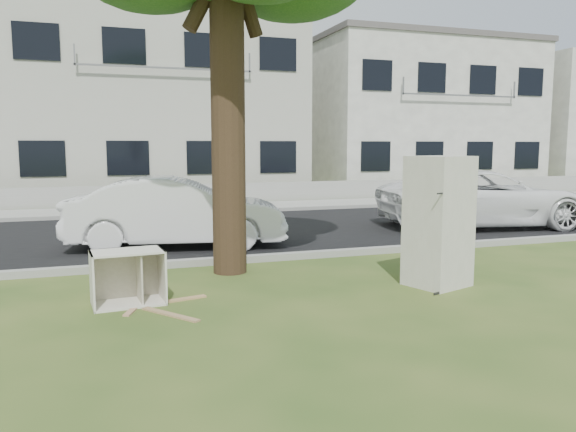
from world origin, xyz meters
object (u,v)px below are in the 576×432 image
object	(u,v)px
car_center	(177,212)
car_right	(483,198)
fridge	(438,221)
cabinet	(128,277)

from	to	relation	value
car_center	car_right	bearing A→B (deg)	-77.00
fridge	cabinet	bearing A→B (deg)	155.73
fridge	cabinet	world-z (taller)	fridge
car_center	car_right	xyz separation A→B (m)	(7.66, 0.41, 0.01)
cabinet	car_right	xyz separation A→B (m)	(8.81, 4.35, 0.37)
car_right	car_center	bearing A→B (deg)	102.34
fridge	car_center	bearing A→B (deg)	107.46
car_center	fridge	bearing A→B (deg)	-133.81
car_center	car_right	size ratio (longest dim) A/B	0.83
fridge	car_right	bearing A→B (deg)	27.99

